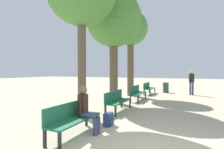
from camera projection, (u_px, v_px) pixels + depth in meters
bench_row_0 at (72, 117)px, 4.58m from camera, size 0.51×1.78×0.85m
bench_row_1 at (117, 100)px, 7.33m from camera, size 0.51×1.78×0.85m
bench_row_2 at (137, 92)px, 10.07m from camera, size 0.51×1.78×0.85m
bench_row_3 at (148, 87)px, 12.82m from camera, size 0.51×1.78×0.85m
tree_row_1 at (114, 21)px, 9.39m from camera, size 2.99×2.99×5.99m
tree_row_2 at (131, 30)px, 12.03m from camera, size 2.37×2.37×5.84m
person_seated at (86, 108)px, 4.76m from camera, size 0.61×0.35×1.29m
backpack at (109, 119)px, 5.39m from camera, size 0.23×0.38×0.39m
pedestrian_mid at (192, 81)px, 12.38m from camera, size 0.35×0.30×1.75m
trash_bin at (166, 88)px, 13.72m from camera, size 0.44×0.44×0.80m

